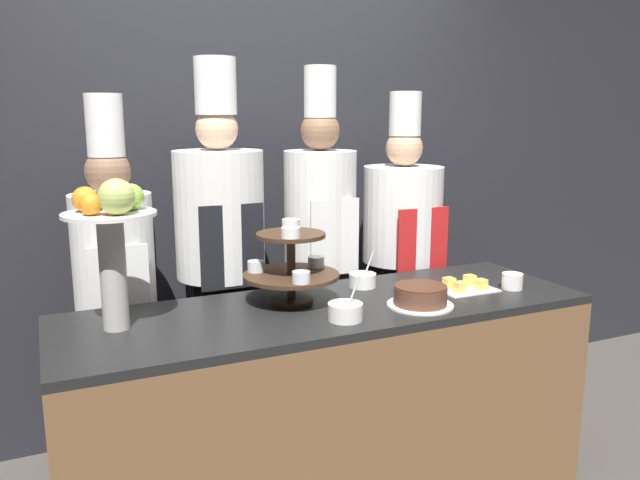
{
  "coord_description": "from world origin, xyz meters",
  "views": [
    {
      "loc": [
        -1.04,
        -1.84,
        1.64
      ],
      "look_at": [
        0.0,
        0.44,
        1.14
      ],
      "focal_mm": 35.0,
      "sensor_mm": 36.0,
      "label": 1
    }
  ],
  "objects_px": {
    "chef_right": "(402,248)",
    "tiered_stand": "(291,264)",
    "cake_square_tray": "(465,286)",
    "chef_center_right": "(320,242)",
    "chef_left": "(115,282)",
    "chef_center_left": "(221,250)",
    "fruit_pedestal": "(111,230)",
    "serving_bowl_near": "(345,311)",
    "cup_white": "(512,281)",
    "serving_bowl_far": "(363,280)",
    "cake_round": "(420,296)"
  },
  "relations": [
    {
      "from": "cake_square_tray",
      "to": "serving_bowl_near",
      "type": "relative_size",
      "value": 1.5
    },
    {
      "from": "fruit_pedestal",
      "to": "chef_center_left",
      "type": "relative_size",
      "value": 0.29
    },
    {
      "from": "fruit_pedestal",
      "to": "chef_right",
      "type": "relative_size",
      "value": 0.31
    },
    {
      "from": "serving_bowl_far",
      "to": "chef_center_right",
      "type": "distance_m",
      "value": 0.41
    },
    {
      "from": "serving_bowl_far",
      "to": "cake_square_tray",
      "type": "bearing_deg",
      "value": -29.99
    },
    {
      "from": "chef_left",
      "to": "chef_center_right",
      "type": "relative_size",
      "value": 0.92
    },
    {
      "from": "serving_bowl_near",
      "to": "serving_bowl_far",
      "type": "distance_m",
      "value": 0.47
    },
    {
      "from": "fruit_pedestal",
      "to": "chef_left",
      "type": "height_order",
      "value": "chef_left"
    },
    {
      "from": "fruit_pedestal",
      "to": "serving_bowl_far",
      "type": "xyz_separation_m",
      "value": [
        1.06,
        0.13,
        -0.33
      ]
    },
    {
      "from": "tiered_stand",
      "to": "cake_square_tray",
      "type": "relative_size",
      "value": 1.57
    },
    {
      "from": "cake_square_tray",
      "to": "chef_right",
      "type": "relative_size",
      "value": 0.14
    },
    {
      "from": "chef_right",
      "to": "fruit_pedestal",
      "type": "bearing_deg",
      "value": -160.79
    },
    {
      "from": "serving_bowl_far",
      "to": "chef_left",
      "type": "bearing_deg",
      "value": 158.69
    },
    {
      "from": "cake_round",
      "to": "serving_bowl_near",
      "type": "relative_size",
      "value": 1.6
    },
    {
      "from": "fruit_pedestal",
      "to": "chef_left",
      "type": "distance_m",
      "value": 0.62
    },
    {
      "from": "serving_bowl_near",
      "to": "chef_right",
      "type": "height_order",
      "value": "chef_right"
    },
    {
      "from": "cup_white",
      "to": "serving_bowl_far",
      "type": "height_order",
      "value": "serving_bowl_far"
    },
    {
      "from": "cake_round",
      "to": "serving_bowl_far",
      "type": "bearing_deg",
      "value": 102.57
    },
    {
      "from": "tiered_stand",
      "to": "cake_round",
      "type": "height_order",
      "value": "tiered_stand"
    },
    {
      "from": "chef_left",
      "to": "cake_square_tray",
      "type": "bearing_deg",
      "value": -23.85
    },
    {
      "from": "chef_right",
      "to": "cake_round",
      "type": "bearing_deg",
      "value": -116.61
    },
    {
      "from": "tiered_stand",
      "to": "chef_center_left",
      "type": "distance_m",
      "value": 0.51
    },
    {
      "from": "cake_round",
      "to": "serving_bowl_far",
      "type": "distance_m",
      "value": 0.35
    },
    {
      "from": "chef_right",
      "to": "serving_bowl_near",
      "type": "bearing_deg",
      "value": -133.16
    },
    {
      "from": "chef_right",
      "to": "tiered_stand",
      "type": "bearing_deg",
      "value": -149.79
    },
    {
      "from": "chef_left",
      "to": "chef_center_left",
      "type": "relative_size",
      "value": 0.91
    },
    {
      "from": "tiered_stand",
      "to": "serving_bowl_far",
      "type": "bearing_deg",
      "value": 12.77
    },
    {
      "from": "chef_center_right",
      "to": "serving_bowl_near",
      "type": "bearing_deg",
      "value": -107.79
    },
    {
      "from": "tiered_stand",
      "to": "chef_left",
      "type": "distance_m",
      "value": 0.81
    },
    {
      "from": "cake_square_tray",
      "to": "chef_center_right",
      "type": "relative_size",
      "value": 0.13
    },
    {
      "from": "tiered_stand",
      "to": "chef_center_right",
      "type": "xyz_separation_m",
      "value": [
        0.35,
        0.48,
        -0.03
      ]
    },
    {
      "from": "serving_bowl_far",
      "to": "chef_left",
      "type": "height_order",
      "value": "chef_left"
    },
    {
      "from": "cup_white",
      "to": "serving_bowl_near",
      "type": "relative_size",
      "value": 0.54
    },
    {
      "from": "cake_square_tray",
      "to": "chef_right",
      "type": "distance_m",
      "value": 0.62
    },
    {
      "from": "cake_square_tray",
      "to": "chef_right",
      "type": "height_order",
      "value": "chef_right"
    },
    {
      "from": "serving_bowl_near",
      "to": "chef_left",
      "type": "bearing_deg",
      "value": 133.65
    },
    {
      "from": "fruit_pedestal",
      "to": "cake_square_tray",
      "type": "bearing_deg",
      "value": -3.63
    },
    {
      "from": "serving_bowl_near",
      "to": "cake_round",
      "type": "bearing_deg",
      "value": 5.1
    },
    {
      "from": "fruit_pedestal",
      "to": "serving_bowl_far",
      "type": "distance_m",
      "value": 1.12
    },
    {
      "from": "cup_white",
      "to": "serving_bowl_far",
      "type": "bearing_deg",
      "value": 152.89
    },
    {
      "from": "cake_round",
      "to": "chef_center_left",
      "type": "height_order",
      "value": "chef_center_left"
    },
    {
      "from": "cake_round",
      "to": "fruit_pedestal",
      "type": "bearing_deg",
      "value": 169.43
    },
    {
      "from": "chef_left",
      "to": "cake_round",
      "type": "bearing_deg",
      "value": -34.2
    },
    {
      "from": "chef_left",
      "to": "chef_center_right",
      "type": "xyz_separation_m",
      "value": [
        0.98,
        -0.0,
        0.09
      ]
    },
    {
      "from": "tiered_stand",
      "to": "cup_white",
      "type": "bearing_deg",
      "value": -12.59
    },
    {
      "from": "cake_square_tray",
      "to": "chef_center_left",
      "type": "distance_m",
      "value": 1.12
    },
    {
      "from": "cup_white",
      "to": "serving_bowl_near",
      "type": "bearing_deg",
      "value": -174.93
    },
    {
      "from": "tiered_stand",
      "to": "fruit_pedestal",
      "type": "distance_m",
      "value": 0.72
    },
    {
      "from": "cake_round",
      "to": "serving_bowl_far",
      "type": "xyz_separation_m",
      "value": [
        -0.08,
        0.35,
        -0.01
      ]
    },
    {
      "from": "serving_bowl_far",
      "to": "cup_white",
      "type": "bearing_deg",
      "value": -27.11
    }
  ]
}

